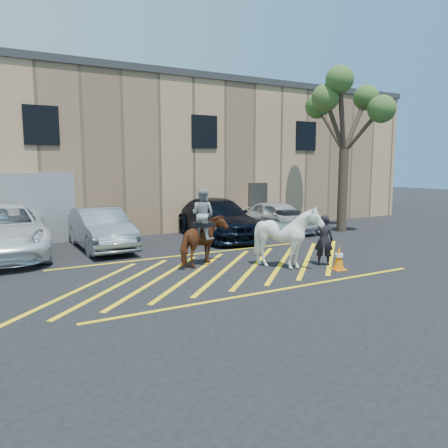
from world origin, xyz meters
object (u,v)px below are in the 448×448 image
car_blue_suv (217,218)px  mounted_bay (203,235)px  car_white_pickup (1,231)px  car_white_suv (279,217)px  saddled_white (288,237)px  traffic_cone (339,258)px  tree (345,107)px  car_silver_sedan (101,229)px  handler (324,240)px

car_blue_suv → mounted_bay: size_ratio=2.38×
car_white_pickup → car_blue_suv: bearing=2.8°
car_white_suv → mounted_bay: 7.56m
saddled_white → traffic_cone: size_ratio=2.67×
car_white_suv → traffic_cone: car_white_suv is taller
car_white_suv → tree: (2.63, -1.35, 4.98)m
car_blue_suv → car_white_suv: car_blue_suv is taller
car_silver_sedan → traffic_cone: car_silver_sedan is taller
car_blue_suv → car_white_suv: size_ratio=1.35×
car_white_pickup → car_silver_sedan: bearing=-1.7°
car_white_suv → mounted_bay: mounted_bay is taller
car_silver_sedan → tree: tree is taller
car_white_pickup → car_white_suv: bearing=2.9°
car_white_pickup → tree: tree is taller
car_white_suv → saddled_white: (-4.06, -5.96, 0.24)m
car_blue_suv → traffic_cone: 6.94m
car_white_pickup → saddled_white: 9.62m
car_blue_suv → car_white_suv: bearing=5.5°
handler → tree: tree is taller
saddled_white → traffic_cone: (1.19, -0.94, -0.59)m
car_silver_sedan → car_white_suv: bearing=0.7°
car_white_pickup → handler: 10.73m
mounted_bay → traffic_cone: size_ratio=3.25×
car_silver_sedan → tree: bearing=-6.6°
car_silver_sedan → mounted_bay: mounted_bay is taller
handler → saddled_white: size_ratio=0.81×
saddled_white → tree: 9.41m
car_white_pickup → mounted_bay: mounted_bay is taller
mounted_bay → tree: tree is taller
handler → traffic_cone: bearing=128.5°
car_white_suv → handler: (-2.85, -6.20, 0.08)m
car_white_pickup → traffic_cone: bearing=-35.6°
saddled_white → tree: tree is taller
car_white_suv → saddled_white: size_ratio=2.14×
car_blue_suv → handler: 6.23m
car_blue_suv → car_white_suv: (3.23, -0.02, -0.11)m
handler → mounted_bay: bearing=12.3°
tree → handler: bearing=-138.5°
car_blue_suv → tree: bearing=-7.3°
car_blue_suv → saddled_white: size_ratio=2.90×
car_silver_sedan → handler: size_ratio=2.90×
handler → car_white_suv: bearing=-73.8°
car_blue_suv → car_white_suv: 3.23m
traffic_cone → tree: bearing=45.2°
car_white_suv → mounted_bay: (-6.13, -4.41, 0.25)m
car_silver_sedan → tree: size_ratio=0.63×
car_white_pickup → handler: bearing=-32.6°
mounted_bay → traffic_cone: mounted_bay is taller
traffic_cone → saddled_white: bearing=141.6°
car_blue_suv → tree: (5.86, -1.37, 4.87)m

